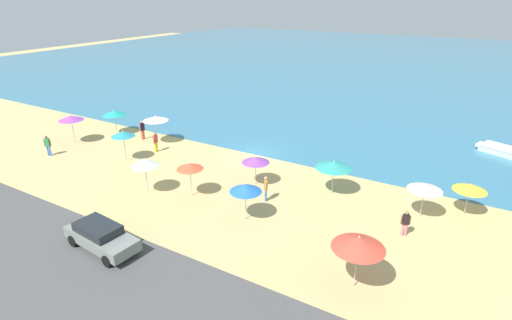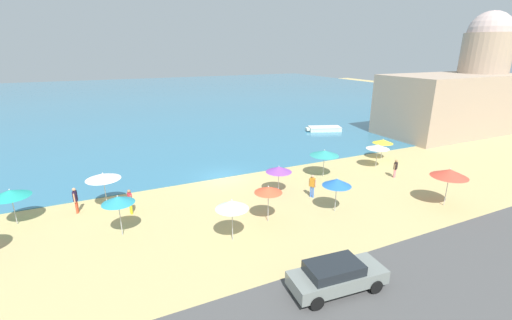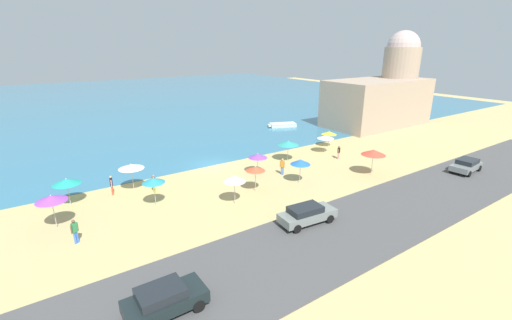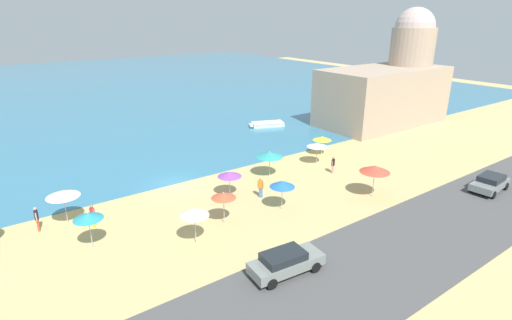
% 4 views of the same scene
% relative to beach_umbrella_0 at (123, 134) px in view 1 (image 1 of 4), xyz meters
% --- Properties ---
extents(ground_plane, '(160.00, 160.00, 0.00)m').
position_rel_beach_umbrella_0_xyz_m(ground_plane, '(8.61, 6.32, -2.26)').
color(ground_plane, tan).
extents(sea, '(150.00, 110.00, 0.05)m').
position_rel_beach_umbrella_0_xyz_m(sea, '(8.61, 61.32, -2.24)').
color(sea, teal).
rests_on(sea, ground_plane).
extents(coastal_road, '(80.00, 8.00, 0.06)m').
position_rel_beach_umbrella_0_xyz_m(coastal_road, '(8.61, -11.68, -2.23)').
color(coastal_road, '#4C4B4B').
rests_on(coastal_road, ground_plane).
extents(beach_umbrella_0, '(1.85, 1.85, 2.54)m').
position_rel_beach_umbrella_0_xyz_m(beach_umbrella_0, '(0.00, 0.00, 0.00)').
color(beach_umbrella_0, '#B2B2B7').
rests_on(beach_umbrella_0, ground_plane).
extents(beach_umbrella_1, '(2.07, 2.07, 2.24)m').
position_rel_beach_umbrella_0_xyz_m(beach_umbrella_1, '(22.37, 2.75, -0.27)').
color(beach_umbrella_1, '#B2B2B7').
rests_on(beach_umbrella_1, ground_plane).
extents(beach_umbrella_2, '(1.90, 1.90, 2.57)m').
position_rel_beach_umbrella_0_xyz_m(beach_umbrella_2, '(5.68, -3.34, -0.02)').
color(beach_umbrella_2, '#B2B2B7').
rests_on(beach_umbrella_2, ground_plane).
extents(beach_umbrella_3, '(2.23, 2.23, 2.38)m').
position_rel_beach_umbrella_0_xyz_m(beach_umbrella_3, '(-5.84, 4.25, -0.17)').
color(beach_umbrella_3, '#B2B2B7').
rests_on(beach_umbrella_3, ground_plane).
extents(beach_umbrella_4, '(1.97, 1.97, 2.10)m').
position_rel_beach_umbrella_0_xyz_m(beach_umbrella_4, '(24.69, 4.43, -0.42)').
color(beach_umbrella_4, '#B2B2B7').
rests_on(beach_umbrella_4, ground_plane).
extents(beach_umbrella_5, '(2.14, 2.14, 2.61)m').
position_rel_beach_umbrella_0_xyz_m(beach_umbrella_5, '(-7.21, 0.57, 0.07)').
color(beach_umbrella_5, '#B2B2B7').
rests_on(beach_umbrella_5, ground_plane).
extents(beach_umbrella_6, '(1.93, 1.93, 2.42)m').
position_rel_beach_umbrella_0_xyz_m(beach_umbrella_6, '(13.30, -2.88, -0.16)').
color(beach_umbrella_6, '#B2B2B7').
rests_on(beach_umbrella_6, ground_plane).
extents(beach_umbrella_7, '(1.96, 1.96, 2.17)m').
position_rel_beach_umbrella_0_xyz_m(beach_umbrella_7, '(11.39, 1.55, -0.37)').
color(beach_umbrella_7, '#B2B2B7').
rests_on(beach_umbrella_7, ground_plane).
extents(beach_umbrella_8, '(1.76, 1.76, 2.43)m').
position_rel_beach_umbrella_0_xyz_m(beach_umbrella_8, '(8.56, -2.18, -0.10)').
color(beach_umbrella_8, '#B2B2B7').
rests_on(beach_umbrella_8, ground_plane).
extents(beach_umbrella_9, '(2.43, 2.43, 2.76)m').
position_rel_beach_umbrella_0_xyz_m(beach_umbrella_9, '(20.81, -5.45, 0.15)').
color(beach_umbrella_9, '#B2B2B7').
rests_on(beach_umbrella_9, ground_plane).
extents(beach_umbrella_10, '(2.46, 2.46, 2.39)m').
position_rel_beach_umbrella_0_xyz_m(beach_umbrella_10, '(16.60, 2.98, -0.16)').
color(beach_umbrella_10, '#B2B2B7').
rests_on(beach_umbrella_10, ground_plane).
extents(beach_umbrella_11, '(2.28, 2.28, 2.59)m').
position_rel_beach_umbrella_0_xyz_m(beach_umbrella_11, '(-0.60, 4.31, 0.06)').
color(beach_umbrella_11, '#B2B2B7').
rests_on(beach_umbrella_11, ground_plane).
extents(bather_0, '(0.53, 0.35, 1.59)m').
position_rel_beach_umbrella_0_xyz_m(bather_0, '(21.93, 0.10, -1.38)').
color(bather_0, pink).
rests_on(bather_0, ground_plane).
extents(bather_1, '(0.27, 0.56, 1.73)m').
position_rel_beach_umbrella_0_xyz_m(bather_1, '(0.81, 2.66, -1.29)').
color(bather_1, yellow).
rests_on(bather_1, ground_plane).
extents(bather_2, '(0.36, 0.52, 1.75)m').
position_rel_beach_umbrella_0_xyz_m(bather_2, '(13.21, -0.26, -1.28)').
color(bather_2, '#4677D2').
rests_on(bather_2, ground_plane).
extents(bather_3, '(0.28, 0.56, 1.80)m').
position_rel_beach_umbrella_0_xyz_m(bather_3, '(-2.44, 4.36, -1.25)').
color(bather_3, '#E04A2E').
rests_on(bather_3, ground_plane).
extents(bather_4, '(0.50, 0.38, 1.76)m').
position_rel_beach_umbrella_0_xyz_m(bather_4, '(-6.31, -2.58, -1.27)').
color(bather_4, '#3D70D9').
rests_on(bather_4, ground_plane).
extents(parked_car_2, '(4.54, 2.13, 1.41)m').
position_rel_beach_umbrella_0_xyz_m(parked_car_2, '(8.29, -9.37, -1.45)').
color(parked_car_2, gray).
rests_on(parked_car_2, coastal_road).
extents(skiff_nearshore, '(4.81, 3.25, 0.55)m').
position_rel_beach_umbrella_0_xyz_m(skiff_nearshore, '(26.93, 16.95, -1.94)').
color(skiff_nearshore, silver).
rests_on(skiff_nearshore, sea).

